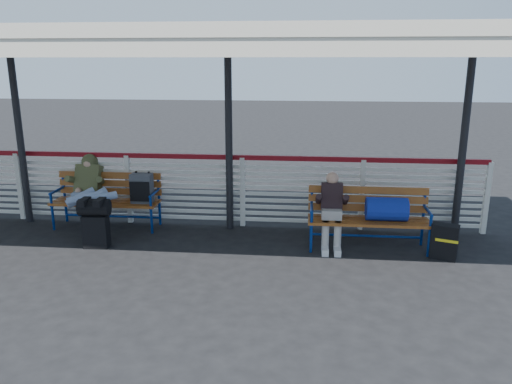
# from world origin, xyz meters

# --- Properties ---
(ground) EXTENTS (60.00, 60.00, 0.00)m
(ground) POSITION_xyz_m (0.00, 0.00, 0.00)
(ground) COLOR black
(ground) RESTS_ON ground
(fence) EXTENTS (12.08, 0.08, 1.24)m
(fence) POSITION_xyz_m (0.00, 1.90, 0.66)
(fence) COLOR silver
(fence) RESTS_ON ground
(canopy) EXTENTS (12.60, 3.60, 3.16)m
(canopy) POSITION_xyz_m (-0.00, 0.87, 3.04)
(canopy) COLOR silver
(canopy) RESTS_ON ground
(luggage_stack) EXTENTS (0.47, 0.29, 0.76)m
(luggage_stack) POSITION_xyz_m (-0.09, 0.66, 0.41)
(luggage_stack) COLOR black
(luggage_stack) RESTS_ON ground
(bench_left) EXTENTS (1.80, 0.56, 0.96)m
(bench_left) POSITION_xyz_m (-0.06, 1.62, 0.61)
(bench_left) COLOR #99631D
(bench_left) RESTS_ON ground
(bench_right) EXTENTS (1.80, 0.56, 0.92)m
(bench_right) POSITION_xyz_m (4.15, 1.02, 0.60)
(bench_right) COLOR #99631D
(bench_right) RESTS_ON ground
(traveler_man) EXTENTS (0.94, 1.53, 0.77)m
(traveler_man) POSITION_xyz_m (-0.44, 1.29, 0.68)
(traveler_man) COLOR #92A3C5
(traveler_man) RESTS_ON ground
(companion_person) EXTENTS (0.32, 0.66, 1.15)m
(companion_person) POSITION_xyz_m (3.47, 1.01, 0.60)
(companion_person) COLOR #B2ABA2
(companion_person) RESTS_ON ground
(suitcase_side) EXTENTS (0.42, 0.34, 0.51)m
(suitcase_side) POSITION_xyz_m (5.07, 0.71, 0.26)
(suitcase_side) COLOR black
(suitcase_side) RESTS_ON ground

